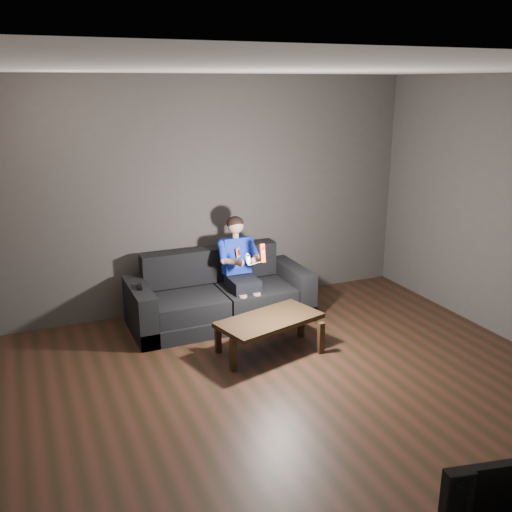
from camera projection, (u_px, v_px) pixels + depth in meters
name	position (u px, v px, depth m)	size (l,w,h in m)	color
floor	(312.00, 402.00, 4.85)	(5.00, 5.00, 0.00)	black
back_wall	(212.00, 195.00, 6.65)	(5.00, 0.04, 2.70)	#3C3634
ceiling	(323.00, 69.00, 4.06)	(5.00, 5.00, 0.02)	white
sofa	(219.00, 299.00, 6.44)	(2.01, 0.87, 0.78)	black
child	(239.00, 262.00, 6.36)	(0.46, 0.56, 1.12)	black
wii_remote_red	(262.00, 253.00, 5.95)	(0.05, 0.07, 0.20)	red
nunchuk_white	(248.00, 259.00, 5.91)	(0.06, 0.09, 0.14)	white
wii_remote_black	(140.00, 287.00, 5.94)	(0.06, 0.16, 0.03)	black
coffee_table	(269.00, 323.00, 5.65)	(1.13, 0.77, 0.38)	black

